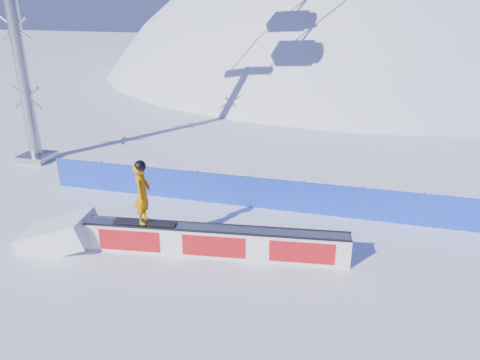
# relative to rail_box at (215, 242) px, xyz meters

# --- Properties ---
(ground) EXTENTS (160.00, 160.00, 0.00)m
(ground) POSITION_rel_rail_box_xyz_m (3.14, -0.86, -0.47)
(ground) COLOR white
(ground) RESTS_ON ground
(snow_hill) EXTENTS (64.00, 64.00, 64.00)m
(snow_hill) POSITION_rel_rail_box_xyz_m (3.14, 41.14, -18.47)
(snow_hill) COLOR white
(snow_hill) RESTS_ON ground
(safety_fence) EXTENTS (22.05, 0.05, 1.30)m
(safety_fence) POSITION_rel_rail_box_xyz_m (3.14, 3.64, 0.13)
(safety_fence) COLOR blue
(safety_fence) RESTS_ON ground
(rail_box) EXTENTS (7.96, 1.55, 0.95)m
(rail_box) POSITION_rel_rail_box_xyz_m (0.00, 0.00, 0.00)
(rail_box) COLOR white
(rail_box) RESTS_ON ground
(snow_ramp) EXTENTS (2.48, 1.73, 1.45)m
(snow_ramp) POSITION_rel_rail_box_xyz_m (-4.93, -0.62, -0.47)
(snow_ramp) COLOR white
(snow_ramp) RESTS_ON ground
(snowboarder) EXTENTS (1.94, 0.73, 1.99)m
(snowboarder) POSITION_rel_rail_box_xyz_m (-2.12, -0.27, 1.46)
(snowboarder) COLOR black
(snowboarder) RESTS_ON rail_box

